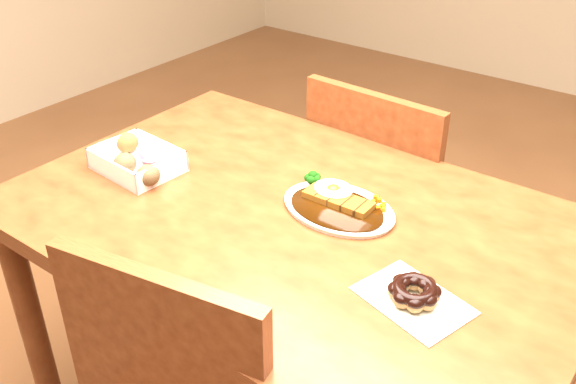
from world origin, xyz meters
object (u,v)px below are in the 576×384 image
Objects in this scene: table at (293,252)px; donut_box at (135,159)px; pon_de_ring at (414,292)px; chair_far at (389,207)px; katsu_curry_plate at (338,204)px.

table is 5.44× the size of donut_box.
chair_far is at bearing 120.92° from pon_de_ring.
table is at bearing 97.64° from chair_far.
donut_box reaches higher than pon_de_ring.
chair_far is 3.39× the size of katsu_curry_plate.
chair_far is 0.56m from katsu_curry_plate.
table is at bearing -133.21° from katsu_curry_plate.
donut_box is 1.04× the size of pon_de_ring.
table is at bearing 9.14° from donut_box.
chair_far reaches higher than table.
donut_box is 0.74m from pon_de_ring.
katsu_curry_plate is 0.49m from donut_box.
table is 0.15m from katsu_curry_plate.
pon_de_ring is at bearing -32.22° from katsu_curry_plate.
katsu_curry_plate is at bearing 15.97° from donut_box.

